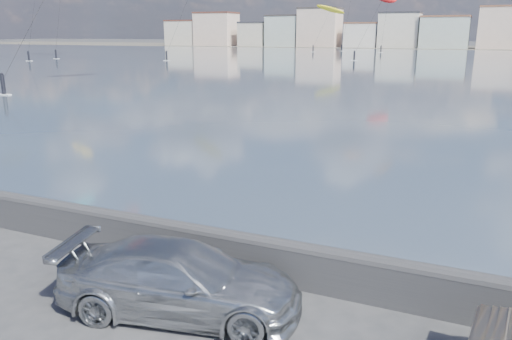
{
  "coord_description": "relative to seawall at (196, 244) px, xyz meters",
  "views": [
    {
      "loc": [
        5.75,
        -6.89,
        5.48
      ],
      "look_at": [
        1.0,
        4.0,
        2.2
      ],
      "focal_mm": 35.0,
      "sensor_mm": 36.0,
      "label": 1
    }
  ],
  "objects": [
    {
      "name": "far_shore_strip",
      "position": [
        0.0,
        197.3,
        -0.57
      ],
      "size": [
        500.0,
        60.0,
        0.0
      ],
      "primitive_type": "cube",
      "color": "#4C473D",
      "rests_on": "ground"
    },
    {
      "name": "car_silver",
      "position": [
        0.74,
        -1.91,
        0.13
      ],
      "size": [
        5.22,
        2.99,
        1.42
      ],
      "primitive_type": "imported",
      "rotation": [
        0.0,
        0.0,
        1.78
      ],
      "color": "#ADB1B5",
      "rests_on": "ground"
    },
    {
      "name": "ground",
      "position": [
        0.0,
        -2.7,
        -0.58
      ],
      "size": [
        700.0,
        700.0,
        0.0
      ],
      "primitive_type": "plane",
      "color": "#333335",
      "rests_on": "ground"
    },
    {
      "name": "bay_water",
      "position": [
        0.0,
        88.8,
        -0.58
      ],
      "size": [
        500.0,
        177.0,
        0.0
      ],
      "primitive_type": "cube",
      "color": "#394A66",
      "rests_on": "ground"
    },
    {
      "name": "kitesurfer_7",
      "position": [
        -36.09,
        141.74,
        11.37
      ],
      "size": [
        8.69,
        13.82,
        13.95
      ],
      "color": "yellow",
      "rests_on": "ground"
    },
    {
      "name": "seawall",
      "position": [
        0.0,
        0.0,
        0.0
      ],
      "size": [
        400.0,
        0.36,
        1.08
      ],
      "color": "#28282B",
      "rests_on": "ground"
    },
    {
      "name": "far_buildings",
      "position": [
        1.31,
        183.3,
        5.44
      ],
      "size": [
        240.79,
        13.26,
        14.6
      ],
      "color": "beige",
      "rests_on": "ground"
    }
  ]
}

